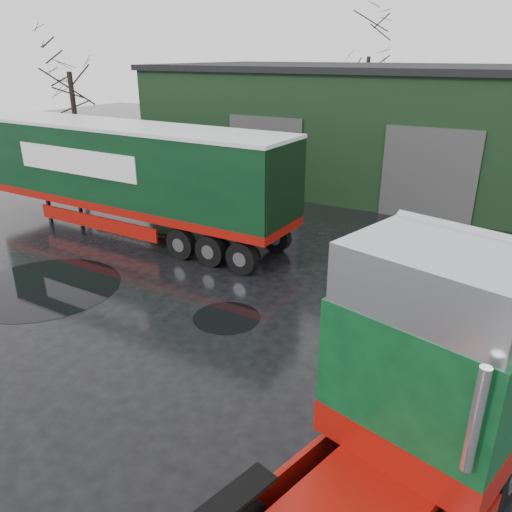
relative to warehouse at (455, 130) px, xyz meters
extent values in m
plane|color=black|center=(-2.00, -20.00, -3.16)|extent=(100.00, 100.00, 0.00)
cube|color=black|center=(0.00, 0.00, -0.16)|extent=(32.00, 12.00, 6.00)
cube|color=black|center=(0.00, 0.00, 2.99)|extent=(32.40, 12.40, 0.30)
cylinder|color=black|center=(4.33, -18.80, -3.15)|extent=(2.19, 2.19, 0.01)
cylinder|color=black|center=(-8.99, -19.00, -3.15)|extent=(4.69, 4.69, 0.01)
cylinder|color=black|center=(-2.90, -17.86, -3.15)|extent=(1.90, 1.90, 0.01)
camera|label=1|loc=(3.77, -28.21, 3.73)|focal=35.00mm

